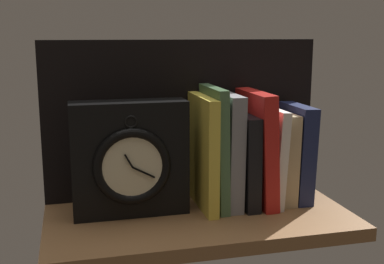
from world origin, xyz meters
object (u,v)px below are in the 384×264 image
(book_green_romantic, at_px, (214,147))
(book_black_skeptic, at_px, (242,159))
(framed_clock, at_px, (130,159))
(book_gray_chess, at_px, (227,150))
(book_yellow_seinlanguage, at_px, (203,152))
(book_white_catcher, at_px, (269,155))
(book_navy_bierce, at_px, (296,152))
(book_red_requiem, at_px, (257,147))
(book_tan_shortstories, at_px, (281,156))

(book_green_romantic, relative_size, book_black_skeptic, 1.30)
(framed_clock, bearing_deg, book_gray_chess, 2.82)
(book_yellow_seinlanguage, bearing_deg, book_black_skeptic, 0.00)
(book_black_skeptic, distance_m, book_white_catcher, 0.06)
(book_white_catcher, bearing_deg, framed_clock, -178.06)
(book_black_skeptic, height_order, book_navy_bierce, book_navy_bierce)
(book_green_romantic, distance_m, book_gray_chess, 0.03)
(book_black_skeptic, xyz_separation_m, framed_clock, (-0.22, -0.01, 0.02))
(framed_clock, bearing_deg, book_yellow_seinlanguage, 3.80)
(book_navy_bierce, relative_size, framed_clock, 0.91)
(book_red_requiem, bearing_deg, book_green_romantic, 180.00)
(book_white_catcher, height_order, framed_clock, framed_clock)
(book_gray_chess, xyz_separation_m, book_white_catcher, (0.09, 0.00, -0.02))
(book_navy_bierce, bearing_deg, book_tan_shortstories, 180.00)
(book_green_romantic, distance_m, book_navy_bierce, 0.18)
(book_tan_shortstories, xyz_separation_m, framed_clock, (-0.31, -0.01, 0.02))
(book_white_catcher, relative_size, book_tan_shortstories, 1.06)
(book_green_romantic, xyz_separation_m, book_black_skeptic, (0.06, 0.00, -0.03))
(book_white_catcher, xyz_separation_m, book_tan_shortstories, (0.03, 0.00, -0.01))
(book_gray_chess, distance_m, framed_clock, 0.19)
(book_navy_bierce, bearing_deg, book_white_catcher, 180.00)
(book_black_skeptic, bearing_deg, book_red_requiem, -0.00)
(book_black_skeptic, xyz_separation_m, book_navy_bierce, (0.12, 0.00, 0.01))
(book_gray_chess, height_order, book_white_catcher, book_gray_chess)
(book_black_skeptic, xyz_separation_m, book_tan_shortstories, (0.08, 0.00, -0.00))
(book_yellow_seinlanguage, height_order, book_white_catcher, book_yellow_seinlanguage)
(book_green_romantic, xyz_separation_m, book_white_catcher, (0.12, 0.00, -0.02))
(framed_clock, bearing_deg, book_green_romantic, 3.28)
(book_navy_bierce, xyz_separation_m, framed_clock, (-0.34, -0.01, 0.01))
(book_green_romantic, xyz_separation_m, framed_clock, (-0.17, -0.01, -0.01))
(book_red_requiem, distance_m, framed_clock, 0.25)
(book_red_requiem, height_order, book_navy_bierce, book_red_requiem)
(book_tan_shortstories, height_order, framed_clock, framed_clock)
(book_gray_chess, relative_size, book_black_skeptic, 1.22)
(book_green_romantic, bearing_deg, book_white_catcher, 0.00)
(book_tan_shortstories, bearing_deg, book_green_romantic, 180.00)
(framed_clock, bearing_deg, book_navy_bierce, 1.60)
(book_red_requiem, distance_m, book_white_catcher, 0.03)
(book_black_skeptic, relative_size, book_navy_bierce, 0.94)
(book_red_requiem, bearing_deg, book_gray_chess, 180.00)
(book_green_romantic, xyz_separation_m, book_gray_chess, (0.03, 0.00, -0.01))
(book_yellow_seinlanguage, height_order, book_green_romantic, book_green_romantic)
(book_green_romantic, bearing_deg, framed_clock, -176.72)
(book_yellow_seinlanguage, relative_size, book_navy_bierce, 1.13)
(book_black_skeptic, bearing_deg, book_white_catcher, 0.00)
(book_green_romantic, relative_size, book_tan_shortstories, 1.30)
(book_tan_shortstories, relative_size, book_navy_bierce, 0.93)
(book_yellow_seinlanguage, height_order, book_tan_shortstories, book_yellow_seinlanguage)
(book_yellow_seinlanguage, bearing_deg, book_gray_chess, 0.00)
(book_gray_chess, height_order, book_red_requiem, book_red_requiem)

